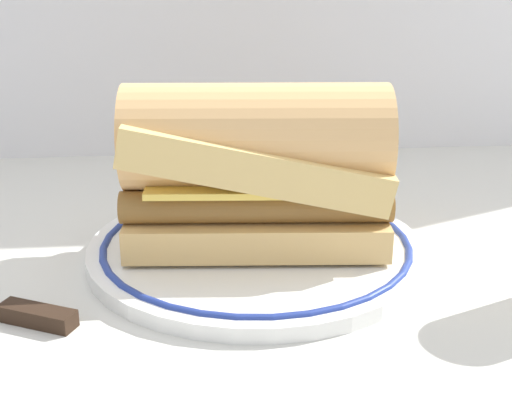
% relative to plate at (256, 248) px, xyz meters
% --- Properties ---
extents(ground_plane, '(1.50, 1.50, 0.00)m').
position_rel_plate_xyz_m(ground_plane, '(0.02, -0.02, -0.01)').
color(ground_plane, silver).
extents(plate, '(0.27, 0.27, 0.01)m').
position_rel_plate_xyz_m(plate, '(0.00, 0.00, 0.00)').
color(plate, white).
rests_on(plate, ground_plane).
extents(sausage_sandwich, '(0.21, 0.11, 0.13)m').
position_rel_plate_xyz_m(sausage_sandwich, '(0.00, 0.00, 0.07)').
color(sausage_sandwich, '#E2B46B').
rests_on(sausage_sandwich, plate).
extents(butter_knife, '(0.13, 0.07, 0.01)m').
position_rel_plate_xyz_m(butter_knife, '(-0.18, -0.08, -0.00)').
color(butter_knife, silver).
rests_on(butter_knife, ground_plane).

